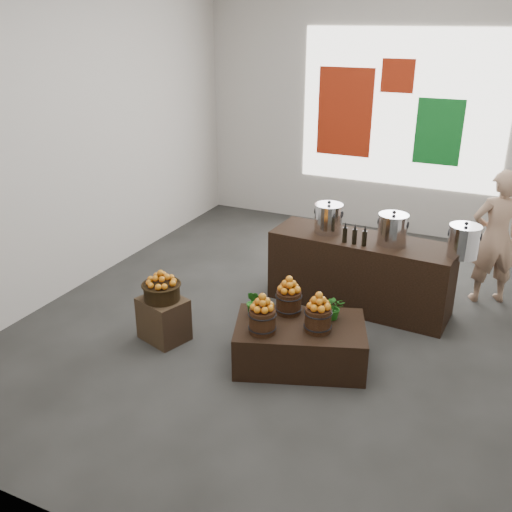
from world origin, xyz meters
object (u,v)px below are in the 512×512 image
at_px(crate, 164,319).
at_px(wicker_basket, 162,292).
at_px(display_table, 300,344).
at_px(shopper, 495,237).
at_px(counter, 360,272).
at_px(stock_pot_left, 328,219).
at_px(stock_pot_center, 392,230).
at_px(stock_pot_right, 464,242).

bearing_deg(crate, wicker_basket, 0.00).
relative_size(crate, display_table, 0.37).
bearing_deg(shopper, wicker_basket, 12.19).
relative_size(counter, shopper, 1.28).
bearing_deg(wicker_basket, stock_pot_left, 53.07).
height_order(stock_pot_left, stock_pot_center, same).
xyz_separation_m(stock_pot_left, stock_pot_right, (1.58, -0.10, 0.00)).
distance_m(stock_pot_left, stock_pot_center, 0.79).
distance_m(wicker_basket, display_table, 1.59).
distance_m(wicker_basket, stock_pot_center, 2.72).
height_order(crate, stock_pot_right, stock_pot_right).
xyz_separation_m(wicker_basket, shopper, (3.18, 2.52, 0.27)).
bearing_deg(shopper, crate, 12.19).
bearing_deg(stock_pot_center, stock_pot_left, 176.44).
relative_size(counter, stock_pot_left, 6.47).
height_order(display_table, stock_pot_center, stock_pot_center).
height_order(crate, stock_pot_left, stock_pot_left).
height_order(display_table, stock_pot_left, stock_pot_left).
height_order(stock_pot_right, shopper, shopper).
height_order(wicker_basket, stock_pot_left, stock_pot_left).
bearing_deg(display_table, shopper, 35.41).
bearing_deg(stock_pot_right, wicker_basket, -150.54).
xyz_separation_m(stock_pot_left, stock_pot_center, (0.79, -0.05, 0.00)).
distance_m(crate, stock_pot_right, 3.41).
relative_size(wicker_basket, stock_pot_center, 1.16).
bearing_deg(shopper, stock_pot_center, 11.66).
bearing_deg(crate, stock_pot_right, 29.46).
xyz_separation_m(counter, stock_pot_right, (1.14, -0.07, 0.61)).
xyz_separation_m(wicker_basket, stock_pot_right, (2.88, 1.63, 0.48)).
bearing_deg(crate, shopper, 38.47).
bearing_deg(stock_pot_center, counter, 176.44).
distance_m(wicker_basket, counter, 2.44).
relative_size(display_table, stock_pot_right, 3.89).
relative_size(display_table, stock_pot_center, 3.89).
xyz_separation_m(crate, shopper, (3.18, 2.52, 0.60)).
xyz_separation_m(crate, stock_pot_left, (1.30, 1.73, 0.82)).
bearing_deg(stock_pot_right, stock_pot_center, 176.44).
distance_m(display_table, stock_pot_right, 2.14).
height_order(stock_pot_left, stock_pot_right, same).
distance_m(display_table, counter, 1.55).
bearing_deg(counter, display_table, -93.97).
bearing_deg(shopper, counter, 3.67).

